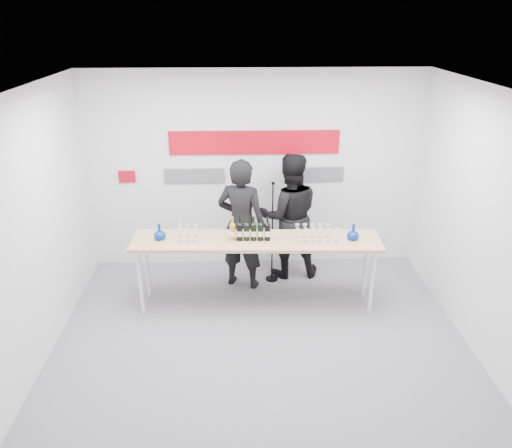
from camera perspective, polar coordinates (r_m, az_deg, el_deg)
name	(u,v)px	position (r m, az deg, el deg)	size (l,w,h in m)	color
ground	(260,333)	(6.39, 0.51, -12.40)	(5.00, 5.00, 0.00)	slate
back_wall	(254,171)	(7.53, -0.18, 6.03)	(5.00, 0.04, 3.00)	silver
signage	(251,152)	(7.42, -0.61, 8.22)	(3.38, 0.02, 0.79)	#B00714
tasting_table	(256,244)	(6.54, 0.03, -2.35)	(3.27, 0.78, 0.97)	tan
wine_bottles	(250,228)	(6.42, -0.69, -0.52)	(0.53, 0.10, 0.33)	#BF7F19
decanter_left	(159,232)	(6.59, -10.97, -0.85)	(0.16, 0.16, 0.21)	navy
decanter_right	(353,232)	(6.59, 11.05, -0.86)	(0.16, 0.16, 0.21)	navy
glasses_left	(187,233)	(6.53, -7.88, -1.01)	(0.27, 0.23, 0.18)	silver
glasses_right	(315,233)	(6.51, 6.77, -1.05)	(0.56, 0.24, 0.18)	silver
presenter_left	(241,225)	(7.01, -1.67, -0.06)	(0.70, 0.46, 1.91)	black
presenter_right	(289,216)	(7.34, 3.82, 0.91)	(0.92, 0.71, 1.89)	black
mic_stand	(272,251)	(7.33, 1.85, -3.11)	(0.18, 0.18, 1.56)	black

